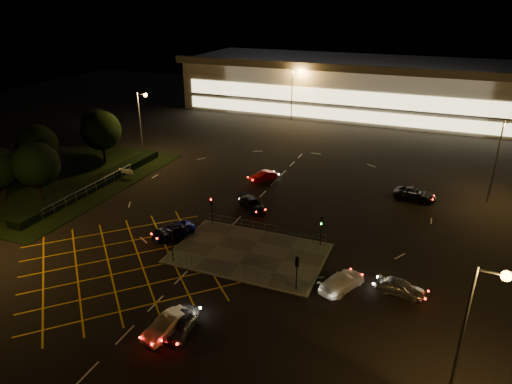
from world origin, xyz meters
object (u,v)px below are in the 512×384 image
at_px(car_queue_white, 168,325).
at_px(car_far_dkgrey, 252,204).
at_px(car_right_silver, 401,287).
at_px(car_circ_red, 263,176).
at_px(car_approach_white, 342,281).
at_px(car_near_silver, 182,323).
at_px(car_left_blue, 173,231).
at_px(signal_ne, 321,225).
at_px(signal_se, 297,266).
at_px(signal_sw, 172,240).
at_px(signal_nw, 212,205).
at_px(car_east_grey, 415,194).

relative_size(car_queue_white, car_far_dkgrey, 0.92).
height_order(car_right_silver, car_circ_red, car_right_silver).
bearing_deg(car_queue_white, car_approach_white, 57.25).
bearing_deg(car_near_silver, car_left_blue, 117.97).
xyz_separation_m(signal_ne, car_right_silver, (8.19, -5.27, -1.69)).
distance_m(signal_ne, car_approach_white, 7.37).
distance_m(car_near_silver, car_approach_white, 13.84).
xyz_separation_m(signal_ne, car_near_silver, (-6.32, -16.03, -1.69)).
bearing_deg(car_far_dkgrey, car_left_blue, -169.41).
distance_m(signal_ne, car_queue_white, 18.15).
distance_m(signal_se, car_circ_red, 25.14).
relative_size(signal_sw, signal_nw, 1.00).
xyz_separation_m(car_queue_white, car_right_silver, (15.39, 11.30, -0.00)).
bearing_deg(car_right_silver, car_east_grey, 9.51).
bearing_deg(signal_ne, car_circ_red, 129.11).
relative_size(signal_sw, car_approach_white, 0.66).
height_order(signal_ne, car_circ_red, signal_ne).
bearing_deg(car_circ_red, signal_se, -26.63).
bearing_deg(signal_nw, car_far_dkgrey, 65.05).
bearing_deg(car_approach_white, signal_ne, -36.47).
xyz_separation_m(car_near_silver, car_approach_white, (9.82, 9.76, 0.02)).
relative_size(car_right_silver, car_circ_red, 1.06).
bearing_deg(car_approach_white, car_queue_white, 68.28).
bearing_deg(signal_sw, car_near_silver, 125.25).
distance_m(signal_nw, car_approach_white, 16.80).
bearing_deg(signal_se, car_circ_red, -62.48).
height_order(signal_nw, car_queue_white, signal_nw).
height_order(car_left_blue, car_right_silver, car_right_silver).
relative_size(signal_sw, car_circ_red, 0.83).
bearing_deg(signal_sw, signal_se, -180.00).
bearing_deg(car_near_silver, car_queue_white, -154.54).
bearing_deg(signal_nw, signal_sw, -90.00).
distance_m(signal_sw, signal_ne, 14.41).
height_order(signal_sw, car_far_dkgrey, signal_sw).
bearing_deg(signal_se, car_queue_white, 50.03).
xyz_separation_m(signal_ne, car_far_dkgrey, (-9.52, 5.33, -1.71)).
bearing_deg(car_right_silver, car_far_dkgrey, 67.53).
height_order(signal_nw, car_far_dkgrey, signal_nw).
bearing_deg(car_circ_red, car_far_dkgrey, -41.11).
bearing_deg(signal_sw, car_circ_red, -91.07).
bearing_deg(signal_ne, car_east_grey, 62.98).
relative_size(signal_se, car_near_silver, 0.79).
height_order(car_near_silver, car_left_blue, car_near_silver).
distance_m(car_right_silver, car_approach_white, 4.80).
bearing_deg(signal_ne, car_right_silver, -32.76).
distance_m(signal_se, car_queue_white, 11.33).
distance_m(signal_nw, car_queue_white, 17.34).
distance_m(car_left_blue, car_east_grey, 29.44).
height_order(car_far_dkgrey, car_right_silver, car_right_silver).
relative_size(signal_se, car_right_silver, 0.79).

